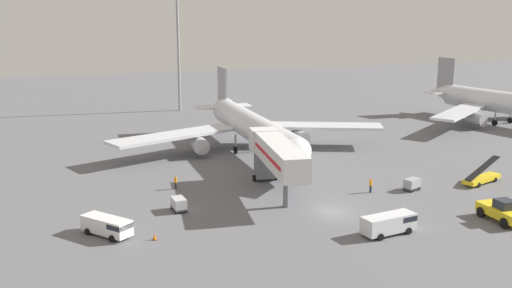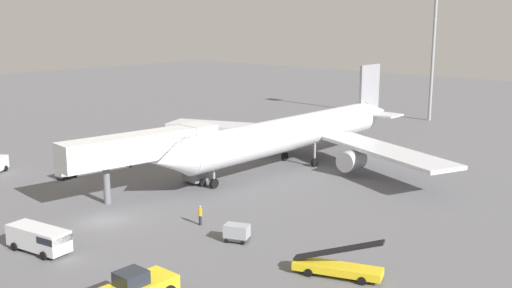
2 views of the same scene
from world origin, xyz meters
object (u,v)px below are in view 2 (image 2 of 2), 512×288
airplane_at_gate (297,133)px  ground_crew_worker_foreground (130,160)px  apron_light_mast (435,19)px  service_van_mid_right (40,238)px  ground_crew_worker_midground (200,215)px  baggage_cart_far_left (66,171)px  jet_bridge (150,148)px  baggage_cart_rear_right (237,232)px  belt_loader_truck (338,266)px

airplane_at_gate → ground_crew_worker_foreground: size_ratio=25.60×
ground_crew_worker_foreground → apron_light_mast: 60.70m
service_van_mid_right → ground_crew_worker_midground: 13.52m
airplane_at_gate → baggage_cart_far_left: (-15.54, -23.06, -3.26)m
jet_bridge → ground_crew_worker_foreground: size_ratio=10.29×
airplane_at_gate → ground_crew_worker_foreground: 21.00m
baggage_cart_rear_right → baggage_cart_far_left: size_ratio=1.00×
apron_light_mast → airplane_at_gate: bearing=-86.1°
ground_crew_worker_foreground → service_van_mid_right: bearing=-50.9°
airplane_at_gate → service_van_mid_right: airplane_at_gate is taller
ground_crew_worker_midground → airplane_at_gate: bearing=107.9°
ground_crew_worker_midground → belt_loader_truck: bearing=-3.1°
service_van_mid_right → apron_light_mast: apron_light_mast is taller
baggage_cart_far_left → ground_crew_worker_foreground: 8.17m
airplane_at_gate → ground_crew_worker_midground: bearing=-72.1°
jet_bridge → baggage_cart_rear_right: 17.15m
baggage_cart_rear_right → baggage_cart_far_left: 28.36m
ground_crew_worker_midground → service_van_mid_right: bearing=-110.6°
jet_bridge → belt_loader_truck: bearing=-8.8°
baggage_cart_far_left → apron_light_mast: 68.60m
belt_loader_truck → baggage_cart_far_left: belt_loader_truck is taller
baggage_cart_far_left → service_van_mid_right: bearing=-35.5°
service_van_mid_right → baggage_cart_rear_right: bearing=50.1°
jet_bridge → belt_loader_truck: (26.20, -4.04, -4.13)m
apron_light_mast → service_van_mid_right: bearing=-85.8°
baggage_cart_far_left → apron_light_mast: (12.66, 65.23, 17.06)m
belt_loader_truck → ground_crew_worker_midground: (-15.23, 0.82, 0.20)m
belt_loader_truck → ground_crew_worker_foreground: (-37.19, 9.38, 0.15)m
airplane_at_gate → baggage_cart_rear_right: airplane_at_gate is taller
belt_loader_truck → apron_light_mast: (-25.69, 66.52, 17.11)m
baggage_cart_rear_right → baggage_cart_far_left: baggage_cart_far_left is taller
jet_bridge → ground_crew_worker_midground: jet_bridge is taller
jet_bridge → belt_loader_truck: size_ratio=2.70×
baggage_cart_rear_right → ground_crew_worker_midground: ground_crew_worker_midground is taller
airplane_at_gate → apron_light_mast: 44.46m
apron_light_mast → belt_loader_truck: bearing=-68.9°
baggage_cart_rear_right → ground_crew_worker_midground: bearing=172.1°
belt_loader_truck → baggage_cart_rear_right: size_ratio=2.79×
airplane_at_gate → apron_light_mast: apron_light_mast is taller
baggage_cart_far_left → ground_crew_worker_midground: ground_crew_worker_midground is taller
baggage_cart_rear_right → apron_light_mast: size_ratio=0.09×
service_van_mid_right → airplane_at_gate: bearing=94.5°
airplane_at_gate → ground_crew_worker_midground: airplane_at_gate is taller
belt_loader_truck → ground_crew_worker_foreground: size_ratio=3.81×
jet_bridge → belt_loader_truck: jet_bridge is taller
airplane_at_gate → jet_bridge: 20.60m
airplane_at_gate → service_van_mid_right: 36.41m
belt_loader_truck → baggage_cart_rear_right: bearing=179.5°
airplane_at_gate → jet_bridge: bearing=-99.5°
belt_loader_truck → baggage_cart_rear_right: (-10.02, 0.09, 0.05)m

